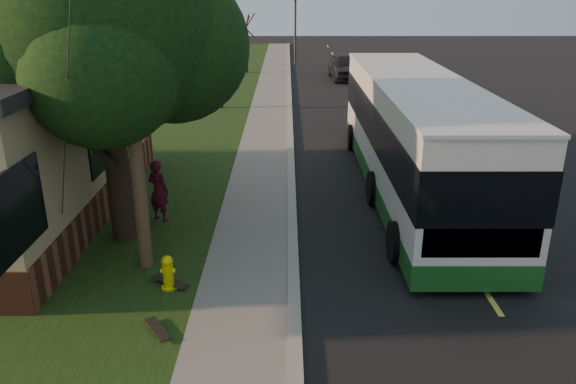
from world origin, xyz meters
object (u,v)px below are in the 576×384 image
at_px(transit_bus, 415,133).
at_px(skateboard_main, 158,329).
at_px(utility_pole, 126,59).
at_px(traffic_signal, 295,23).
at_px(skateboard_spare, 170,282).
at_px(distant_car, 346,66).
at_px(leafy_tree, 105,25).
at_px(bare_tree_near, 219,66).
at_px(bare_tree_far, 246,44).
at_px(dumpster, 6,207).
at_px(fire_hydrant, 168,272).
at_px(skateboarder, 158,191).

xyz_separation_m(transit_bus, skateboard_main, (-6.17, -7.53, -1.71)).
height_order(utility_pole, traffic_signal, utility_pole).
distance_m(skateboard_spare, distant_car, 28.06).
height_order(leafy_tree, traffic_signal, leafy_tree).
bearing_deg(bare_tree_near, transit_bus, -59.23).
distance_m(bare_tree_far, skateboard_spare, 29.92).
bearing_deg(utility_pole, dumpster, 152.00).
bearing_deg(utility_pole, skateboard_spare, -50.62).
height_order(fire_hydrant, transit_bus, transit_bus).
distance_m(skateboard_spare, dumpster, 5.70).
bearing_deg(bare_tree_far, transit_bus, -74.49).
distance_m(bare_tree_far, distant_car, 7.32).
bearing_deg(utility_pole, transit_bus, 35.42).
bearing_deg(transit_bus, skateboard_main, -129.34).
bearing_deg(bare_tree_near, utility_pole, -89.34).
bearing_deg(fire_hydrant, bare_tree_far, 90.76).
distance_m(utility_pole, bare_tree_far, 29.13).
bearing_deg(distant_car, dumpster, -117.45).
xyz_separation_m(fire_hydrant, skateboard_spare, (-0.01, 0.14, -0.30)).
bearing_deg(leafy_tree, dumpster, 170.76).
distance_m(traffic_signal, dumpster, 31.92).
bearing_deg(leafy_tree, skateboard_main, -68.41).
bearing_deg(utility_pole, distant_car, 75.05).
height_order(bare_tree_far, skateboarder, bare_tree_far).
xyz_separation_m(bare_tree_far, skateboard_main, (0.50, -31.57, -1.88)).
bearing_deg(distant_car, skateboard_spare, -105.87).
relative_size(skateboarder, distant_car, 0.34).
distance_m(skateboard_main, dumpster, 6.85).
distance_m(bare_tree_near, dumpster, 15.41).
bearing_deg(skateboarder, utility_pole, 121.78).
bearing_deg(bare_tree_near, traffic_signal, 75.96).
xyz_separation_m(bare_tree_far, skateboard_spare, (0.39, -29.86, -1.87)).
xyz_separation_m(traffic_signal, skateboard_main, (-3.00, -35.57, -3.04)).
xyz_separation_m(leafy_tree, dumpster, (-3.24, 0.53, -4.55)).
height_order(skateboard_main, distant_car, distant_car).
height_order(traffic_signal, skateboarder, traffic_signal).
relative_size(bare_tree_near, traffic_signal, 0.78).
bearing_deg(fire_hydrant, skateboard_spare, 92.95).
relative_size(skateboard_spare, dumpster, 0.57).
height_order(leafy_tree, distant_car, leafy_tree).
height_order(bare_tree_near, skateboard_spare, bare_tree_near).
bearing_deg(fire_hydrant, traffic_signal, 84.79).
relative_size(traffic_signal, skateboard_spare, 6.20).
bearing_deg(bare_tree_far, skateboarder, -91.14).
height_order(leafy_tree, skateboard_main, leafy_tree).
distance_m(fire_hydrant, leafy_tree, 5.65).
height_order(dumpster, distant_car, distant_car).
relative_size(bare_tree_near, dumpster, 2.76).
xyz_separation_m(skateboard_main, distant_car, (6.26, 29.03, 0.71)).
bearing_deg(bare_tree_near, leafy_tree, -92.50).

